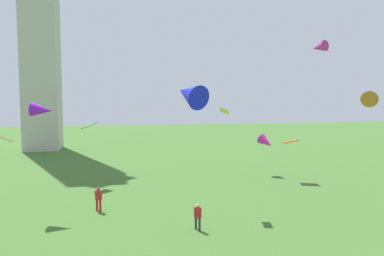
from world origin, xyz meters
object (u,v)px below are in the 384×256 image
object	(u,v)px
monument_obelisk	(39,0)
kite_flying_6	(42,110)
kite_flying_0	(90,125)
kite_flying_2	(266,142)
kite_flying_1	(371,96)
kite_flying_8	(319,47)
person_0	(98,198)
kite_flying_4	(291,141)
kite_flying_9	(189,94)
person_2	(198,215)
kite_flying_3	(224,111)
kite_flying_7	(4,139)

from	to	relation	value
monument_obelisk	kite_flying_6	world-z (taller)	monument_obelisk
kite_flying_0	kite_flying_6	distance (m)	8.64
kite_flying_0	kite_flying_2	world-z (taller)	kite_flying_0
monument_obelisk	kite_flying_1	distance (m)	53.76
kite_flying_1	kite_flying_8	xyz separation A→B (m)	(-3.71, 1.77, 4.06)
monument_obelisk	kite_flying_0	bearing A→B (deg)	-70.59
person_0	kite_flying_6	size ratio (longest dim) A/B	1.06
kite_flying_4	kite_flying_9	distance (m)	21.46
person_2	kite_flying_0	world-z (taller)	kite_flying_0
kite_flying_3	kite_flying_4	world-z (taller)	kite_flying_3
kite_flying_2	kite_flying_9	xyz separation A→B (m)	(-12.90, -18.52, 4.93)
person_2	kite_flying_7	world-z (taller)	kite_flying_7
monument_obelisk	kite_flying_1	size ratio (longest dim) A/B	20.76
kite_flying_7	kite_flying_8	world-z (taller)	kite_flying_8
kite_flying_6	kite_flying_7	distance (m)	5.52
person_0	kite_flying_9	world-z (taller)	kite_flying_9
kite_flying_1	person_0	bearing A→B (deg)	41.86
monument_obelisk	kite_flying_4	size ratio (longest dim) A/B	26.94
person_0	kite_flying_6	distance (m)	7.78
person_2	kite_flying_6	world-z (taller)	kite_flying_6
monument_obelisk	person_0	bearing A→B (deg)	-73.42
kite_flying_0	kite_flying_7	xyz separation A→B (m)	(-3.90, -13.17, 0.12)
person_2	kite_flying_7	bearing A→B (deg)	-121.23
kite_flying_0	kite_flying_3	distance (m)	14.92
kite_flying_7	kite_flying_8	distance (m)	24.15
person_0	kite_flying_9	bearing A→B (deg)	-10.17
kite_flying_6	person_0	bearing A→B (deg)	-96.35
kite_flying_2	kite_flying_6	distance (m)	23.77
monument_obelisk	kite_flying_7	distance (m)	45.88
kite_flying_6	kite_flying_1	bearing A→B (deg)	-88.67
kite_flying_4	kite_flying_3	bearing A→B (deg)	-125.14
kite_flying_1	kite_flying_3	distance (m)	12.19
person_0	kite_flying_9	size ratio (longest dim) A/B	0.78
monument_obelisk	kite_flying_8	bearing A→B (deg)	-52.43
kite_flying_2	kite_flying_6	size ratio (longest dim) A/B	1.35
kite_flying_2	kite_flying_9	size ratio (longest dim) A/B	1.00
monument_obelisk	person_2	world-z (taller)	monument_obelisk
person_0	kite_flying_9	distance (m)	12.89
monument_obelisk	kite_flying_1	bearing A→B (deg)	-50.34
kite_flying_0	kite_flying_2	distance (m)	19.24
kite_flying_1	kite_flying_8	bearing A→B (deg)	22.47
person_0	kite_flying_6	bearing A→B (deg)	-144.22
person_2	kite_flying_1	bearing A→B (deg)	76.00
kite_flying_0	kite_flying_1	world-z (taller)	kite_flying_1
kite_flying_7	kite_flying_9	xyz separation A→B (m)	(10.10, -5.03, 2.58)
person_0	kite_flying_1	bearing A→B (deg)	44.92
monument_obelisk	kite_flying_2	distance (m)	45.58
person_0	kite_flying_2	world-z (taller)	kite_flying_2
person_2	kite_flying_7	xyz separation A→B (m)	(-11.49, 1.20, 5.07)
kite_flying_1	kite_flying_2	bearing A→B (deg)	-24.82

